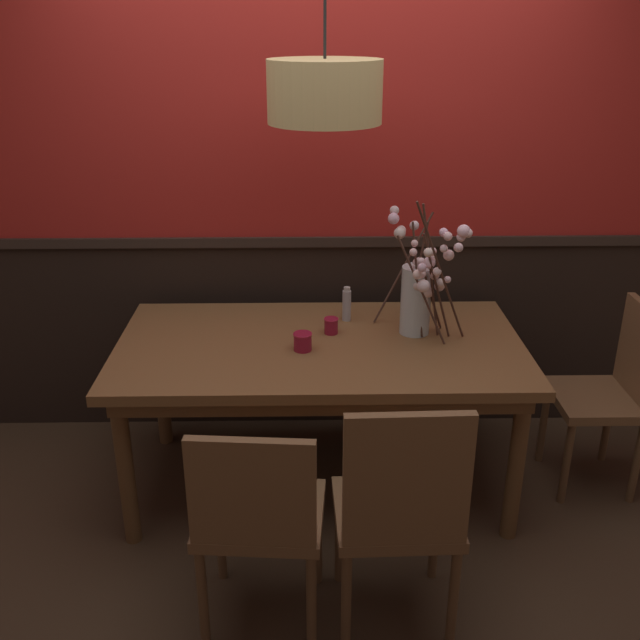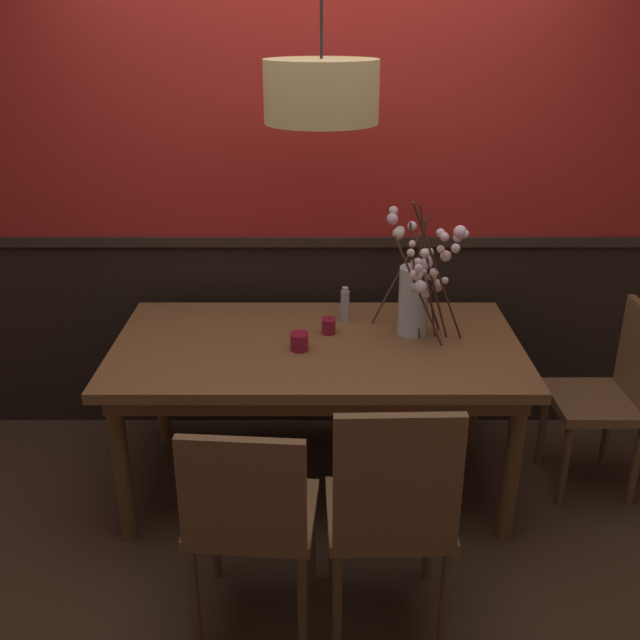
{
  "view_description": "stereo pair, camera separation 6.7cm",
  "coord_description": "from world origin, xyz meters",
  "px_view_note": "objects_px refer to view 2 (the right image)",
  "views": [
    {
      "loc": [
        -0.05,
        -2.91,
        2.09
      ],
      "look_at": [
        0.0,
        0.0,
        0.86
      ],
      "focal_mm": 40.32,
      "sensor_mm": 36.0,
      "label": 1
    },
    {
      "loc": [
        0.01,
        -2.92,
        2.09
      ],
      "look_at": [
        0.0,
        0.0,
        0.86
      ],
      "focal_mm": 40.32,
      "sensor_mm": 36.0,
      "label": 2
    }
  ],
  "objects_px": {
    "dining_table": "(320,359)",
    "chair_head_east_end": "(615,391)",
    "candle_holder_nearer_center": "(332,326)",
    "pendant_lamp": "(325,92)",
    "chair_far_side_left": "(269,311)",
    "chair_near_side_right": "(394,508)",
    "condiment_bottle": "(348,305)",
    "chair_far_side_right": "(364,316)",
    "candle_holder_nearer_edge": "(302,341)",
    "chair_near_side_left": "(252,513)",
    "vase_with_blossoms": "(420,291)"
  },
  "relations": [
    {
      "from": "dining_table",
      "to": "chair_head_east_end",
      "type": "xyz_separation_m",
      "value": [
        1.36,
        0.01,
        -0.16
      ]
    },
    {
      "from": "candle_holder_nearer_center",
      "to": "chair_head_east_end",
      "type": "bearing_deg",
      "value": -4.05
    },
    {
      "from": "dining_table",
      "to": "pendant_lamp",
      "type": "xyz_separation_m",
      "value": [
        0.02,
        -0.01,
        1.16
      ]
    },
    {
      "from": "chair_far_side_left",
      "to": "chair_near_side_right",
      "type": "xyz_separation_m",
      "value": [
        0.55,
        -1.8,
        -0.0
      ]
    },
    {
      "from": "dining_table",
      "to": "condiment_bottle",
      "type": "xyz_separation_m",
      "value": [
        0.13,
        0.25,
        0.16
      ]
    },
    {
      "from": "chair_head_east_end",
      "to": "chair_far_side_right",
      "type": "relative_size",
      "value": 1.0
    },
    {
      "from": "chair_far_side_left",
      "to": "condiment_bottle",
      "type": "xyz_separation_m",
      "value": [
        0.43,
        -0.66,
        0.3
      ]
    },
    {
      "from": "candle_holder_nearer_center",
      "to": "candle_holder_nearer_edge",
      "type": "height_order",
      "value": "candle_holder_nearer_edge"
    },
    {
      "from": "candle_holder_nearer_edge",
      "to": "pendant_lamp",
      "type": "distance_m",
      "value": 1.04
    },
    {
      "from": "chair_near_side_left",
      "to": "chair_far_side_right",
      "type": "xyz_separation_m",
      "value": [
        0.48,
        1.76,
        0.02
      ]
    },
    {
      "from": "candle_holder_nearer_center",
      "to": "candle_holder_nearer_edge",
      "type": "relative_size",
      "value": 0.9
    },
    {
      "from": "dining_table",
      "to": "chair_near_side_left",
      "type": "height_order",
      "value": "chair_near_side_left"
    },
    {
      "from": "chair_near_side_left",
      "to": "vase_with_blossoms",
      "type": "height_order",
      "value": "vase_with_blossoms"
    },
    {
      "from": "chair_far_side_right",
      "to": "chair_near_side_right",
      "type": "height_order",
      "value": "chair_near_side_right"
    },
    {
      "from": "chair_head_east_end",
      "to": "dining_table",
      "type": "bearing_deg",
      "value": -179.75
    },
    {
      "from": "chair_far_side_right",
      "to": "vase_with_blossoms",
      "type": "distance_m",
      "value": 0.93
    },
    {
      "from": "condiment_bottle",
      "to": "pendant_lamp",
      "type": "xyz_separation_m",
      "value": [
        -0.11,
        -0.26,
        0.99
      ]
    },
    {
      "from": "candle_holder_nearer_center",
      "to": "chair_far_side_right",
      "type": "bearing_deg",
      "value": 75.8
    },
    {
      "from": "chair_far_side_right",
      "to": "pendant_lamp",
      "type": "xyz_separation_m",
      "value": [
        -0.23,
        -0.89,
        1.31
      ]
    },
    {
      "from": "chair_head_east_end",
      "to": "pendant_lamp",
      "type": "xyz_separation_m",
      "value": [
        -1.34,
        -0.02,
        1.32
      ]
    },
    {
      "from": "candle_holder_nearer_center",
      "to": "condiment_bottle",
      "type": "xyz_separation_m",
      "value": [
        0.08,
        0.16,
        0.04
      ]
    },
    {
      "from": "dining_table",
      "to": "chair_near_side_right",
      "type": "relative_size",
      "value": 1.88
    },
    {
      "from": "chair_far_side_right",
      "to": "chair_near_side_right",
      "type": "bearing_deg",
      "value": -89.72
    },
    {
      "from": "condiment_bottle",
      "to": "pendant_lamp",
      "type": "distance_m",
      "value": 1.03
    },
    {
      "from": "chair_far_side_left",
      "to": "chair_near_side_left",
      "type": "bearing_deg",
      "value": -87.98
    },
    {
      "from": "chair_head_east_end",
      "to": "candle_holder_nearer_center",
      "type": "distance_m",
      "value": 1.34
    },
    {
      "from": "dining_table",
      "to": "candle_holder_nearer_center",
      "type": "height_order",
      "value": "candle_holder_nearer_center"
    },
    {
      "from": "chair_head_east_end",
      "to": "candle_holder_nearer_edge",
      "type": "height_order",
      "value": "chair_head_east_end"
    },
    {
      "from": "pendant_lamp",
      "to": "condiment_bottle",
      "type": "bearing_deg",
      "value": 66.64
    },
    {
      "from": "chair_head_east_end",
      "to": "chair_near_side_left",
      "type": "bearing_deg",
      "value": -150.96
    },
    {
      "from": "chair_near_side_left",
      "to": "pendant_lamp",
      "type": "xyz_separation_m",
      "value": [
        0.25,
        0.87,
        1.33
      ]
    },
    {
      "from": "chair_near_side_right",
      "to": "condiment_bottle",
      "type": "distance_m",
      "value": 1.19
    },
    {
      "from": "vase_with_blossoms",
      "to": "condiment_bottle",
      "type": "bearing_deg",
      "value": 151.93
    },
    {
      "from": "chair_far_side_right",
      "to": "chair_near_side_right",
      "type": "distance_m",
      "value": 1.77
    },
    {
      "from": "chair_near_side_left",
      "to": "vase_with_blossoms",
      "type": "bearing_deg",
      "value": 54.93
    },
    {
      "from": "chair_near_side_left",
      "to": "pendant_lamp",
      "type": "bearing_deg",
      "value": 73.88
    },
    {
      "from": "candle_holder_nearer_edge",
      "to": "chair_near_side_right",
      "type": "bearing_deg",
      "value": -67.47
    },
    {
      "from": "chair_head_east_end",
      "to": "pendant_lamp",
      "type": "distance_m",
      "value": 1.88
    },
    {
      "from": "chair_near_side_left",
      "to": "chair_far_side_right",
      "type": "distance_m",
      "value": 1.82
    },
    {
      "from": "dining_table",
      "to": "pendant_lamp",
      "type": "height_order",
      "value": "pendant_lamp"
    },
    {
      "from": "chair_head_east_end",
      "to": "pendant_lamp",
      "type": "height_order",
      "value": "pendant_lamp"
    },
    {
      "from": "chair_near_side_right",
      "to": "candle_holder_nearer_edge",
      "type": "bearing_deg",
      "value": 112.53
    },
    {
      "from": "candle_holder_nearer_edge",
      "to": "vase_with_blossoms",
      "type": "bearing_deg",
      "value": 17.79
    },
    {
      "from": "chair_head_east_end",
      "to": "chair_far_side_right",
      "type": "xyz_separation_m",
      "value": [
        -1.11,
        0.88,
        0.01
      ]
    },
    {
      "from": "chair_head_east_end",
      "to": "condiment_bottle",
      "type": "xyz_separation_m",
      "value": [
        -1.22,
        0.25,
        0.33
      ]
    },
    {
      "from": "chair_far_side_left",
      "to": "chair_far_side_right",
      "type": "distance_m",
      "value": 0.55
    },
    {
      "from": "dining_table",
      "to": "chair_head_east_end",
      "type": "bearing_deg",
      "value": 0.25
    },
    {
      "from": "chair_far_side_right",
      "to": "chair_far_side_left",
      "type": "bearing_deg",
      "value": 176.73
    },
    {
      "from": "chair_near_side_left",
      "to": "condiment_bottle",
      "type": "distance_m",
      "value": 1.23
    },
    {
      "from": "chair_far_side_left",
      "to": "pendant_lamp",
      "type": "xyz_separation_m",
      "value": [
        0.31,
        -0.92,
        1.29
      ]
    }
  ]
}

